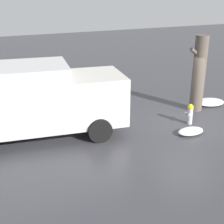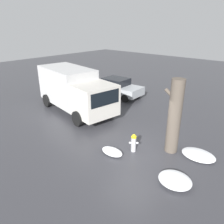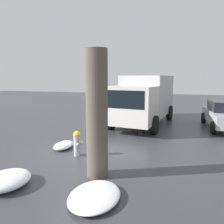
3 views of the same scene
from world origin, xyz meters
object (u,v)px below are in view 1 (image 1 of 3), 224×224
(tree_trunk, at_px, (199,74))
(delivery_truck, at_px, (35,98))
(fire_hydrant, at_px, (190,114))
(pedestrian, at_px, (99,102))
(parked_car, at_px, (19,87))

(tree_trunk, bearing_deg, delivery_truck, -2.28)
(fire_hydrant, bearing_deg, pedestrian, 25.51)
(pedestrian, relative_size, parked_car, 0.40)
(delivery_truck, bearing_deg, parked_car, -171.83)
(fire_hydrant, xyz_separation_m, delivery_truck, (6.00, -1.50, 1.07))
(fire_hydrant, bearing_deg, parked_car, 7.92)
(tree_trunk, relative_size, delivery_truck, 0.52)
(fire_hydrant, height_order, pedestrian, pedestrian)
(parked_car, bearing_deg, fire_hydrant, 42.83)
(delivery_truck, bearing_deg, fire_hydrant, 84.53)
(parked_car, bearing_deg, tree_trunk, 54.60)
(tree_trunk, height_order, parked_car, tree_trunk)
(fire_hydrant, xyz_separation_m, parked_car, (5.97, -5.88, 0.29))
(pedestrian, bearing_deg, fire_hydrant, 168.44)
(parked_car, bearing_deg, delivery_truck, -3.02)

